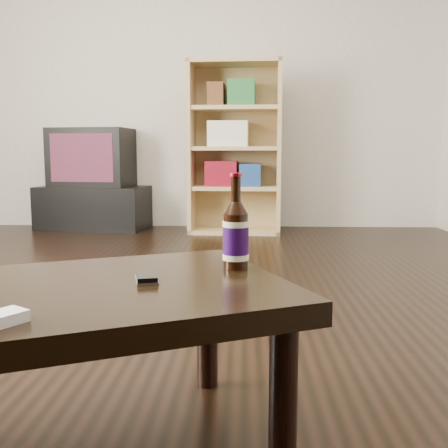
{
  "coord_description": "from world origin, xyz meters",
  "views": [
    {
      "loc": [
        0.68,
        -1.97,
        0.69
      ],
      "look_at": [
        0.63,
        -0.65,
        0.51
      ],
      "focal_mm": 42.0,
      "sensor_mm": 36.0,
      "label": 1
    }
  ],
  "objects_px": {
    "tv_stand": "(94,208)",
    "bookshelf": "(234,145)",
    "tv": "(92,158)",
    "beer_bottle": "(236,235)",
    "phone": "(147,278)",
    "coffee_table": "(47,313)"
  },
  "relations": [
    {
      "from": "coffee_table",
      "to": "bookshelf",
      "type": "bearing_deg",
      "value": 84.53
    },
    {
      "from": "coffee_table",
      "to": "beer_bottle",
      "type": "relative_size",
      "value": 4.97
    },
    {
      "from": "tv",
      "to": "bookshelf",
      "type": "xyz_separation_m",
      "value": [
        1.3,
        -0.18,
        0.11
      ]
    },
    {
      "from": "beer_bottle",
      "to": "bookshelf",
      "type": "bearing_deg",
      "value": 91.29
    },
    {
      "from": "tv",
      "to": "beer_bottle",
      "type": "bearing_deg",
      "value": -60.54
    },
    {
      "from": "bookshelf",
      "to": "phone",
      "type": "relative_size",
      "value": 14.09
    },
    {
      "from": "bookshelf",
      "to": "beer_bottle",
      "type": "relative_size",
      "value": 5.99
    },
    {
      "from": "tv",
      "to": "beer_bottle",
      "type": "relative_size",
      "value": 3.09
    },
    {
      "from": "tv_stand",
      "to": "phone",
      "type": "distance_m",
      "value": 3.78
    },
    {
      "from": "tv_stand",
      "to": "bookshelf",
      "type": "relative_size",
      "value": 0.67
    },
    {
      "from": "tv",
      "to": "beer_bottle",
      "type": "height_order",
      "value": "tv"
    },
    {
      "from": "tv_stand",
      "to": "tv",
      "type": "bearing_deg",
      "value": -90.0
    },
    {
      "from": "tv_stand",
      "to": "phone",
      "type": "height_order",
      "value": "phone"
    },
    {
      "from": "tv_stand",
      "to": "tv",
      "type": "xyz_separation_m",
      "value": [
        -0.0,
        -0.0,
        0.46
      ]
    },
    {
      "from": "tv_stand",
      "to": "phone",
      "type": "relative_size",
      "value": 9.38
    },
    {
      "from": "tv",
      "to": "coffee_table",
      "type": "relative_size",
      "value": 0.62
    },
    {
      "from": "phone",
      "to": "coffee_table",
      "type": "bearing_deg",
      "value": -170.52
    },
    {
      "from": "tv",
      "to": "coffee_table",
      "type": "height_order",
      "value": "tv"
    },
    {
      "from": "bookshelf",
      "to": "beer_bottle",
      "type": "bearing_deg",
      "value": -86.26
    },
    {
      "from": "tv_stand",
      "to": "beer_bottle",
      "type": "distance_m",
      "value": 3.72
    },
    {
      "from": "tv_stand",
      "to": "coffee_table",
      "type": "relative_size",
      "value": 0.8
    },
    {
      "from": "tv_stand",
      "to": "coffee_table",
      "type": "xyz_separation_m",
      "value": [
        0.97,
        -3.67,
        0.15
      ]
    }
  ]
}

